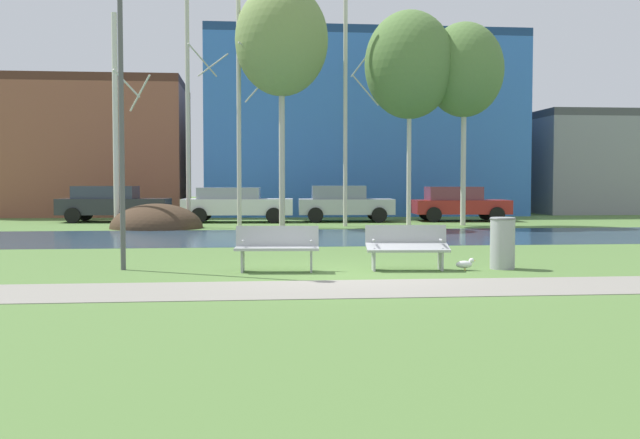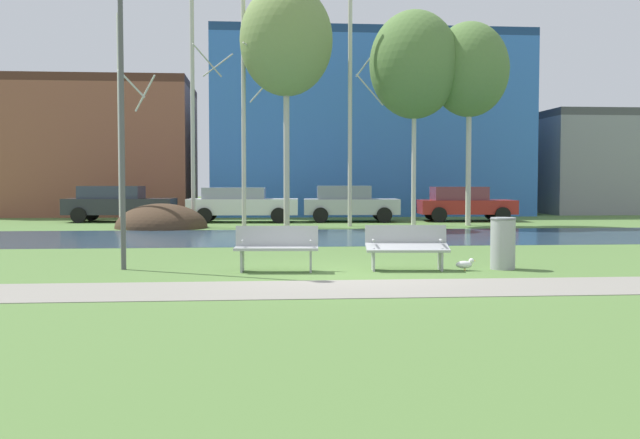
{
  "view_description": "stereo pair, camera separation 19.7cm",
  "coord_description": "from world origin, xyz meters",
  "px_view_note": "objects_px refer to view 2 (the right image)",
  "views": [
    {
      "loc": [
        -1.88,
        -13.9,
        1.74
      ],
      "look_at": [
        -0.36,
        1.25,
        0.96
      ],
      "focal_mm": 42.49,
      "sensor_mm": 36.0,
      "label": 1
    },
    {
      "loc": [
        -1.69,
        -13.92,
        1.74
      ],
      "look_at": [
        -0.36,
        1.25,
        0.96
      ],
      "focal_mm": 42.49,
      "sensor_mm": 36.0,
      "label": 2
    }
  ],
  "objects_px": {
    "bench_left": "(277,247)",
    "parked_hatch_third_silver": "(349,203)",
    "bench_right": "(407,246)",
    "parked_sedan_second_white": "(241,204)",
    "streetlamp": "(121,63)",
    "seagull": "(465,264)",
    "parked_wagon_fourth_red": "(464,203)",
    "trash_bin": "(503,242)",
    "parked_van_nearest_dark": "(118,203)"
  },
  "relations": [
    {
      "from": "parked_van_nearest_dark",
      "to": "bench_left",
      "type": "bearing_deg",
      "value": -71.31
    },
    {
      "from": "trash_bin",
      "to": "seagull",
      "type": "height_order",
      "value": "trash_bin"
    },
    {
      "from": "seagull",
      "to": "parked_wagon_fourth_red",
      "type": "bearing_deg",
      "value": 74.31
    },
    {
      "from": "bench_right",
      "to": "parked_hatch_third_silver",
      "type": "xyz_separation_m",
      "value": [
        1.07,
        17.52,
        0.33
      ]
    },
    {
      "from": "bench_left",
      "to": "parked_wagon_fourth_red",
      "type": "bearing_deg",
      "value": 63.77
    },
    {
      "from": "bench_right",
      "to": "parked_wagon_fourth_red",
      "type": "xyz_separation_m",
      "value": [
        6.07,
        17.46,
        0.31
      ]
    },
    {
      "from": "trash_bin",
      "to": "parked_sedan_second_white",
      "type": "height_order",
      "value": "parked_sedan_second_white"
    },
    {
      "from": "seagull",
      "to": "parked_wagon_fourth_red",
      "type": "distance_m",
      "value": 18.36
    },
    {
      "from": "parked_van_nearest_dark",
      "to": "seagull",
      "type": "bearing_deg",
      "value": -62.01
    },
    {
      "from": "parked_van_nearest_dark",
      "to": "parked_wagon_fourth_red",
      "type": "distance_m",
      "value": 14.81
    },
    {
      "from": "bench_right",
      "to": "seagull",
      "type": "height_order",
      "value": "bench_right"
    },
    {
      "from": "seagull",
      "to": "parked_hatch_third_silver",
      "type": "height_order",
      "value": "parked_hatch_third_silver"
    },
    {
      "from": "bench_left",
      "to": "parked_sedan_second_white",
      "type": "distance_m",
      "value": 17.6
    },
    {
      "from": "seagull",
      "to": "trash_bin",
      "type": "bearing_deg",
      "value": 14.88
    },
    {
      "from": "streetlamp",
      "to": "bench_left",
      "type": "bearing_deg",
      "value": -11.13
    },
    {
      "from": "parked_van_nearest_dark",
      "to": "trash_bin",
      "type": "bearing_deg",
      "value": -59.77
    },
    {
      "from": "bench_right",
      "to": "streetlamp",
      "type": "distance_m",
      "value": 6.58
    },
    {
      "from": "bench_left",
      "to": "parked_van_nearest_dark",
      "type": "xyz_separation_m",
      "value": [
        -6.18,
        18.27,
        0.33
      ]
    },
    {
      "from": "trash_bin",
      "to": "parked_van_nearest_dark",
      "type": "xyz_separation_m",
      "value": [
        -10.64,
        18.26,
        0.27
      ]
    },
    {
      "from": "seagull",
      "to": "parked_van_nearest_dark",
      "type": "relative_size",
      "value": 0.08
    },
    {
      "from": "trash_bin",
      "to": "parked_wagon_fourth_red",
      "type": "height_order",
      "value": "parked_wagon_fourth_red"
    },
    {
      "from": "parked_sedan_second_white",
      "to": "parked_hatch_third_silver",
      "type": "xyz_separation_m",
      "value": [
        4.58,
        -0.05,
        0.02
      ]
    },
    {
      "from": "bench_right",
      "to": "streetlamp",
      "type": "xyz_separation_m",
      "value": [
        -5.52,
        0.59,
        3.54
      ]
    },
    {
      "from": "bench_right",
      "to": "trash_bin",
      "type": "bearing_deg",
      "value": 0.21
    },
    {
      "from": "parked_wagon_fourth_red",
      "to": "trash_bin",
      "type": "bearing_deg",
      "value": -103.36
    },
    {
      "from": "seagull",
      "to": "parked_wagon_fourth_red",
      "type": "relative_size",
      "value": 0.09
    },
    {
      "from": "parked_wagon_fourth_red",
      "to": "streetlamp",
      "type": "bearing_deg",
      "value": -124.48
    },
    {
      "from": "parked_sedan_second_white",
      "to": "parked_wagon_fourth_red",
      "type": "distance_m",
      "value": 9.58
    },
    {
      "from": "bench_right",
      "to": "parked_sedan_second_white",
      "type": "height_order",
      "value": "parked_sedan_second_white"
    },
    {
      "from": "trash_bin",
      "to": "parked_wagon_fourth_red",
      "type": "relative_size",
      "value": 0.25
    },
    {
      "from": "bench_left",
      "to": "parked_wagon_fourth_red",
      "type": "height_order",
      "value": "parked_wagon_fourth_red"
    },
    {
      "from": "bench_left",
      "to": "streetlamp",
      "type": "relative_size",
      "value": 0.27
    },
    {
      "from": "trash_bin",
      "to": "parked_hatch_third_silver",
      "type": "distance_m",
      "value": 17.53
    },
    {
      "from": "bench_right",
      "to": "seagull",
      "type": "relative_size",
      "value": 4.18
    },
    {
      "from": "bench_left",
      "to": "bench_right",
      "type": "relative_size",
      "value": 1.0
    },
    {
      "from": "trash_bin",
      "to": "parked_sedan_second_white",
      "type": "relative_size",
      "value": 0.22
    },
    {
      "from": "parked_wagon_fourth_red",
      "to": "seagull",
      "type": "bearing_deg",
      "value": -105.69
    },
    {
      "from": "bench_right",
      "to": "parked_hatch_third_silver",
      "type": "relative_size",
      "value": 0.4
    },
    {
      "from": "bench_right",
      "to": "streetlamp",
      "type": "bearing_deg",
      "value": 173.93
    },
    {
      "from": "trash_bin",
      "to": "parked_sedan_second_white",
      "type": "xyz_separation_m",
      "value": [
        -5.43,
        17.56,
        0.25
      ]
    },
    {
      "from": "parked_hatch_third_silver",
      "to": "parked_wagon_fourth_red",
      "type": "relative_size",
      "value": 0.99
    },
    {
      "from": "bench_left",
      "to": "parked_hatch_third_silver",
      "type": "height_order",
      "value": "parked_hatch_third_silver"
    },
    {
      "from": "seagull",
      "to": "bench_left",
      "type": "bearing_deg",
      "value": 176.7
    },
    {
      "from": "bench_right",
      "to": "parked_sedan_second_white",
      "type": "distance_m",
      "value": 17.92
    },
    {
      "from": "parked_wagon_fourth_red",
      "to": "parked_van_nearest_dark",
      "type": "bearing_deg",
      "value": 176.87
    },
    {
      "from": "bench_left",
      "to": "parked_wagon_fourth_red",
      "type": "relative_size",
      "value": 0.39
    },
    {
      "from": "parked_hatch_third_silver",
      "to": "parked_sedan_second_white",
      "type": "bearing_deg",
      "value": 179.32
    },
    {
      "from": "seagull",
      "to": "parked_wagon_fourth_red",
      "type": "height_order",
      "value": "parked_wagon_fourth_red"
    },
    {
      "from": "bench_right",
      "to": "parked_wagon_fourth_red",
      "type": "distance_m",
      "value": 18.49
    },
    {
      "from": "bench_right",
      "to": "trash_bin",
      "type": "xyz_separation_m",
      "value": [
        1.92,
        0.01,
        0.06
      ]
    }
  ]
}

